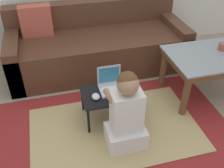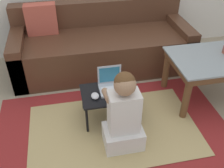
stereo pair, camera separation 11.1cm
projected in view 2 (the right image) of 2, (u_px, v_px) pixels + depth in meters
The scene contains 8 objects.
ground_plane at pixel (119, 125), 2.56m from camera, with size 16.00×16.00×0.00m, color gray.
area_rug at pixel (114, 129), 2.51m from camera, with size 2.20×1.34×0.01m.
couch at pixel (101, 45), 3.29m from camera, with size 2.14×0.86×0.81m.
coffee_table at pixel (212, 64), 2.68m from camera, with size 0.85×0.64×0.50m.
laptop_desk at pixel (110, 95), 2.50m from camera, with size 0.54×0.38×0.31m.
laptop at pixel (111, 86), 2.50m from camera, with size 0.23×0.21×0.22m.
computer_mouse at pixel (95, 96), 2.40m from camera, with size 0.07×0.10×0.04m.
person_seated at pixel (124, 116), 2.17m from camera, with size 0.34×0.36×0.76m.
Camera 2 is at (-0.43, -1.78, 1.84)m, focal length 42.00 mm.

